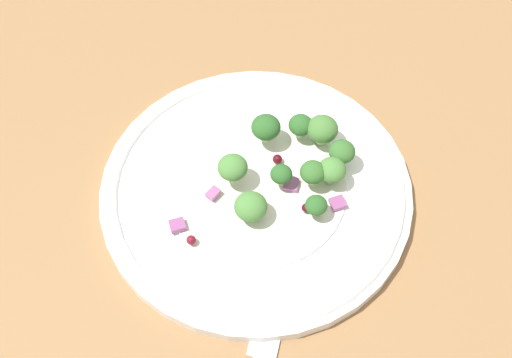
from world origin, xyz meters
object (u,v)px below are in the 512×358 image
(broccoli_floret_1, at_px, (233,168))
(broccoli_floret_2, at_px, (301,125))
(plate, at_px, (256,190))
(broccoli_floret_0, at_px, (313,173))

(broccoli_floret_1, relative_size, broccoli_floret_2, 1.18)
(plate, relative_size, broccoli_floret_1, 10.42)
(broccoli_floret_2, bearing_deg, plate, -151.12)
(broccoli_floret_0, xyz_separation_m, broccoli_floret_1, (-0.06, 0.03, 0.00))
(plate, distance_m, broccoli_floret_2, 0.07)
(broccoli_floret_0, height_order, broccoli_floret_1, broccoli_floret_1)
(broccoli_floret_0, bearing_deg, broccoli_floret_1, 152.86)
(plate, bearing_deg, broccoli_floret_2, 28.88)
(broccoli_floret_0, relative_size, broccoli_floret_1, 0.87)
(plate, height_order, broccoli_floret_1, broccoli_floret_1)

